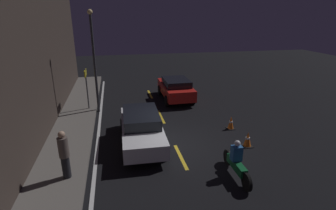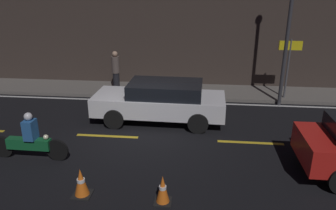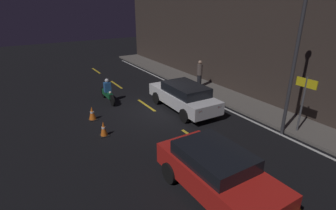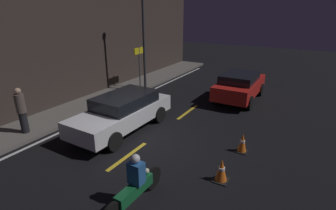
# 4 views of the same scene
# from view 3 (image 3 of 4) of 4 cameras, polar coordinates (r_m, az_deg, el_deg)

# --- Properties ---
(ground_plane) EXTENTS (56.00, 56.00, 0.00)m
(ground_plane) POSITION_cam_3_polar(r_m,az_deg,el_deg) (13.74, -2.80, -1.39)
(ground_plane) COLOR black
(raised_curb) EXTENTS (28.00, 2.00, 0.14)m
(raised_curb) POSITION_cam_3_polar(r_m,az_deg,el_deg) (16.31, 11.57, 2.26)
(raised_curb) COLOR #605B56
(raised_curb) RESTS_ON ground
(building_front) EXTENTS (28.00, 0.30, 6.96)m
(building_front) POSITION_cam_3_polar(r_m,az_deg,el_deg) (16.34, 15.55, 14.29)
(building_front) COLOR #382D28
(building_front) RESTS_ON ground
(lane_dash_a) EXTENTS (2.00, 0.14, 0.01)m
(lane_dash_a) POSITION_cam_3_polar(r_m,az_deg,el_deg) (22.59, -15.37, 7.20)
(lane_dash_a) COLOR gold
(lane_dash_a) RESTS_ON ground
(lane_dash_b) EXTENTS (2.00, 0.14, 0.01)m
(lane_dash_b) POSITION_cam_3_polar(r_m,az_deg,el_deg) (18.46, -11.18, 4.38)
(lane_dash_b) COLOR gold
(lane_dash_b) RESTS_ON ground
(lane_dash_c) EXTENTS (2.00, 0.14, 0.01)m
(lane_dash_c) POSITION_cam_3_polar(r_m,az_deg,el_deg) (14.56, -4.72, -0.05)
(lane_dash_c) COLOR gold
(lane_dash_c) RESTS_ON ground
(lane_dash_d) EXTENTS (2.00, 0.14, 0.01)m
(lane_dash_d) POSITION_cam_3_polar(r_m,az_deg,el_deg) (11.12, 6.10, -7.42)
(lane_dash_d) COLOR gold
(lane_dash_d) RESTS_ON ground
(lane_dash_e) EXTENTS (2.00, 0.14, 0.01)m
(lane_dash_e) POSITION_cam_3_polar(r_m,az_deg,el_deg) (8.70, 25.55, -19.19)
(lane_dash_e) COLOR gold
(lane_dash_e) RESTS_ON ground
(lane_solid_kerb) EXTENTS (25.20, 0.14, 0.01)m
(lane_solid_kerb) POSITION_cam_3_polar(r_m,az_deg,el_deg) (15.54, 8.16, 1.23)
(lane_solid_kerb) COLOR silver
(lane_solid_kerb) RESTS_ON ground
(sedan_white) EXTENTS (4.56, 1.94, 1.42)m
(sedan_white) POSITION_cam_3_polar(r_m,az_deg,el_deg) (13.72, 3.44, 2.03)
(sedan_white) COLOR silver
(sedan_white) RESTS_ON ground
(taxi_red) EXTENTS (4.04, 1.91, 1.45)m
(taxi_red) POSITION_cam_3_polar(r_m,az_deg,el_deg) (7.95, 10.59, -14.13)
(taxi_red) COLOR red
(taxi_red) RESTS_ON ground
(motorcycle) EXTENTS (2.21, 0.36, 1.38)m
(motorcycle) POSITION_cam_3_polar(r_m,az_deg,el_deg) (15.29, -13.08, 2.74)
(motorcycle) COLOR black
(motorcycle) RESTS_ON ground
(traffic_cone_near) EXTENTS (0.43, 0.43, 0.69)m
(traffic_cone_near) POSITION_cam_3_polar(r_m,az_deg,el_deg) (13.18, -16.19, -1.73)
(traffic_cone_near) COLOR black
(traffic_cone_near) RESTS_ON ground
(traffic_cone_mid) EXTENTS (0.39, 0.39, 0.67)m
(traffic_cone_mid) POSITION_cam_3_polar(r_m,az_deg,el_deg) (11.52, -13.85, -5.05)
(traffic_cone_mid) COLOR black
(traffic_cone_mid) RESTS_ON ground
(pedestrian) EXTENTS (0.34, 0.34, 1.74)m
(pedestrian) POSITION_cam_3_polar(r_m,az_deg,el_deg) (17.05, 6.89, 6.81)
(pedestrian) COLOR black
(pedestrian) RESTS_ON raised_curb
(shop_sign) EXTENTS (0.90, 0.08, 2.40)m
(shop_sign) POSITION_cam_3_polar(r_m,az_deg,el_deg) (12.17, 27.54, 2.18)
(shop_sign) COLOR #4C4C51
(shop_sign) RESTS_ON raised_curb
(street_lamp) EXTENTS (0.28, 0.28, 5.76)m
(street_lamp) POSITION_cam_3_polar(r_m,az_deg,el_deg) (11.50, 25.89, 8.76)
(street_lamp) COLOR #333338
(street_lamp) RESTS_ON ground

